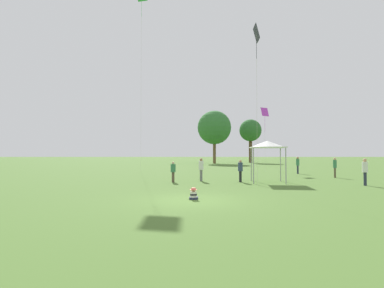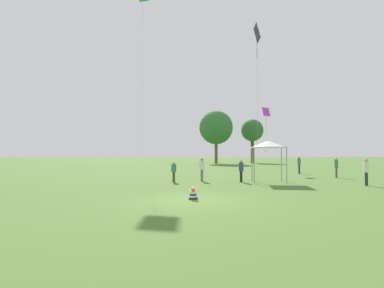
{
  "view_description": "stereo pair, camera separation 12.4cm",
  "coord_description": "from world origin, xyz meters",
  "px_view_note": "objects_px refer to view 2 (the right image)",
  "views": [
    {
      "loc": [
        0.07,
        -13.95,
        2.2
      ],
      "look_at": [
        0.04,
        5.74,
        2.78
      ],
      "focal_mm": 28.0,
      "sensor_mm": 36.0,
      "label": 1
    },
    {
      "loc": [
        0.2,
        -13.95,
        2.2
      ],
      "look_at": [
        0.04,
        5.74,
        2.78
      ],
      "focal_mm": 28.0,
      "sensor_mm": 36.0,
      "label": 2
    }
  ],
  "objects_px": {
    "kite_0": "(257,37)",
    "kite_1": "(143,3)",
    "distant_tree_1": "(252,131)",
    "distant_tree_0": "(216,128)",
    "seated_toddler": "(193,194)",
    "person_standing_3": "(174,170)",
    "canopy_tent": "(268,145)",
    "person_standing_0": "(366,169)",
    "person_standing_5": "(241,169)",
    "person_standing_2": "(299,164)",
    "person_standing_4": "(336,165)",
    "person_standing_1": "(202,167)",
    "kite_3": "(266,113)"
  },
  "relations": [
    {
      "from": "kite_0",
      "to": "kite_1",
      "type": "xyz_separation_m",
      "value": [
        -10.48,
        16.7,
        10.9
      ]
    },
    {
      "from": "kite_0",
      "to": "distant_tree_1",
      "type": "relative_size",
      "value": 1.09
    },
    {
      "from": "distant_tree_0",
      "to": "distant_tree_1",
      "type": "bearing_deg",
      "value": 31.0
    },
    {
      "from": "seated_toddler",
      "to": "person_standing_3",
      "type": "distance_m",
      "value": 8.43
    },
    {
      "from": "canopy_tent",
      "to": "distant_tree_1",
      "type": "distance_m",
      "value": 45.51
    },
    {
      "from": "distant_tree_1",
      "to": "seated_toddler",
      "type": "bearing_deg",
      "value": -103.89
    },
    {
      "from": "person_standing_0",
      "to": "distant_tree_1",
      "type": "bearing_deg",
      "value": -168.2
    },
    {
      "from": "distant_tree_1",
      "to": "distant_tree_0",
      "type": "bearing_deg",
      "value": -149.0
    },
    {
      "from": "kite_1",
      "to": "distant_tree_1",
      "type": "height_order",
      "value": "kite_1"
    },
    {
      "from": "person_standing_0",
      "to": "canopy_tent",
      "type": "relative_size",
      "value": 0.59
    },
    {
      "from": "person_standing_5",
      "to": "distant_tree_1",
      "type": "distance_m",
      "value": 45.78
    },
    {
      "from": "seated_toddler",
      "to": "canopy_tent",
      "type": "height_order",
      "value": "canopy_tent"
    },
    {
      "from": "seated_toddler",
      "to": "canopy_tent",
      "type": "distance_m",
      "value": 10.07
    },
    {
      "from": "person_standing_5",
      "to": "distant_tree_0",
      "type": "bearing_deg",
      "value": 19.0
    },
    {
      "from": "seated_toddler",
      "to": "person_standing_2",
      "type": "distance_m",
      "value": 20.45
    },
    {
      "from": "person_standing_3",
      "to": "person_standing_4",
      "type": "distance_m",
      "value": 14.62
    },
    {
      "from": "person_standing_4",
      "to": "distant_tree_1",
      "type": "xyz_separation_m",
      "value": [
        0.46,
        40.43,
        6.05
      ]
    },
    {
      "from": "person_standing_0",
      "to": "person_standing_2",
      "type": "distance_m",
      "value": 11.3
    },
    {
      "from": "person_standing_0",
      "to": "distant_tree_0",
      "type": "bearing_deg",
      "value": -156.88
    },
    {
      "from": "seated_toddler",
      "to": "person_standing_3",
      "type": "xyz_separation_m",
      "value": [
        -1.49,
        8.27,
        0.68
      ]
    },
    {
      "from": "person_standing_5",
      "to": "person_standing_1",
      "type": "bearing_deg",
      "value": 95.88
    },
    {
      "from": "person_standing_0",
      "to": "kite_3",
      "type": "bearing_deg",
      "value": -154.1
    },
    {
      "from": "person_standing_2",
      "to": "kite_3",
      "type": "bearing_deg",
      "value": 53.67
    },
    {
      "from": "seated_toddler",
      "to": "kite_1",
      "type": "bearing_deg",
      "value": 110.96
    },
    {
      "from": "seated_toddler",
      "to": "person_standing_4",
      "type": "height_order",
      "value": "person_standing_4"
    },
    {
      "from": "person_standing_0",
      "to": "distant_tree_1",
      "type": "relative_size",
      "value": 0.19
    },
    {
      "from": "kite_1",
      "to": "distant_tree_0",
      "type": "relative_size",
      "value": 2.01
    },
    {
      "from": "person_standing_2",
      "to": "person_standing_4",
      "type": "height_order",
      "value": "person_standing_4"
    },
    {
      "from": "person_standing_5",
      "to": "kite_3",
      "type": "distance_m",
      "value": 14.25
    },
    {
      "from": "person_standing_0",
      "to": "distant_tree_0",
      "type": "relative_size",
      "value": 0.17
    },
    {
      "from": "person_standing_3",
      "to": "person_standing_5",
      "type": "distance_m",
      "value": 5.06
    },
    {
      "from": "seated_toddler",
      "to": "person_standing_5",
      "type": "distance_m",
      "value": 9.09
    },
    {
      "from": "kite_1",
      "to": "seated_toddler",
      "type": "bearing_deg",
      "value": 164.42
    },
    {
      "from": "person_standing_1",
      "to": "person_standing_5",
      "type": "xyz_separation_m",
      "value": [
        2.93,
        -0.76,
        -0.07
      ]
    },
    {
      "from": "person_standing_4",
      "to": "kite_0",
      "type": "height_order",
      "value": "kite_0"
    },
    {
      "from": "person_standing_3",
      "to": "seated_toddler",
      "type": "bearing_deg",
      "value": 65.8
    },
    {
      "from": "person_standing_4",
      "to": "kite_0",
      "type": "xyz_separation_m",
      "value": [
        -8.37,
        -6.92,
        8.73
      ]
    },
    {
      "from": "person_standing_2",
      "to": "canopy_tent",
      "type": "distance_m",
      "value": 10.84
    },
    {
      "from": "person_standing_4",
      "to": "distant_tree_1",
      "type": "height_order",
      "value": "distant_tree_1"
    },
    {
      "from": "seated_toddler",
      "to": "person_standing_0",
      "type": "bearing_deg",
      "value": 32.17
    },
    {
      "from": "kite_0",
      "to": "person_standing_5",
      "type": "bearing_deg",
      "value": 58.51
    },
    {
      "from": "person_standing_2",
      "to": "canopy_tent",
      "type": "height_order",
      "value": "canopy_tent"
    },
    {
      "from": "person_standing_0",
      "to": "distant_tree_1",
      "type": "height_order",
      "value": "distant_tree_1"
    },
    {
      "from": "person_standing_3",
      "to": "kite_0",
      "type": "xyz_separation_m",
      "value": [
        5.68,
        -2.91,
        8.91
      ]
    },
    {
      "from": "person_standing_4",
      "to": "kite_1",
      "type": "distance_m",
      "value": 28.92
    },
    {
      "from": "kite_1",
      "to": "person_standing_0",
      "type": "bearing_deg",
      "value": -163.6
    },
    {
      "from": "person_standing_2",
      "to": "person_standing_3",
      "type": "distance_m",
      "value": 15.38
    },
    {
      "from": "person_standing_0",
      "to": "person_standing_4",
      "type": "bearing_deg",
      "value": -175.45
    },
    {
      "from": "person_standing_0",
      "to": "kite_3",
      "type": "relative_size",
      "value": 0.24
    },
    {
      "from": "kite_3",
      "to": "person_standing_2",
      "type": "bearing_deg",
      "value": -36.41
    }
  ]
}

